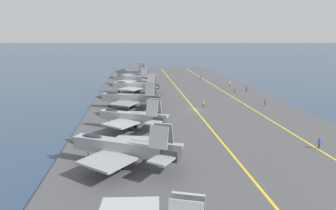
# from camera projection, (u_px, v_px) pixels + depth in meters

# --- Properties ---
(ground_plane) EXTENTS (2000.00, 2000.00, 0.00)m
(ground_plane) POSITION_uv_depth(u_px,v_px,m) (195.00, 111.00, 72.37)
(ground_plane) COLOR #2D425B
(carrier_deck) EXTENTS (217.67, 50.75, 0.40)m
(carrier_deck) POSITION_uv_depth(u_px,v_px,m) (195.00, 110.00, 72.33)
(carrier_deck) COLOR #4C4C4F
(carrier_deck) RESTS_ON ground
(deck_stripe_foul_line) EXTENTS (195.91, 1.19, 0.01)m
(deck_stripe_foul_line) POSITION_uv_depth(u_px,v_px,m) (250.00, 108.00, 73.72)
(deck_stripe_foul_line) COLOR yellow
(deck_stripe_foul_line) RESTS_ON carrier_deck
(deck_stripe_centerline) EXTENTS (195.91, 0.36, 0.01)m
(deck_stripe_centerline) POSITION_uv_depth(u_px,v_px,m) (195.00, 109.00, 72.28)
(deck_stripe_centerline) COLOR yellow
(deck_stripe_centerline) RESTS_ON carrier_deck
(parked_jet_second) EXTENTS (13.21, 17.20, 6.36)m
(parked_jet_second) POSITION_uv_depth(u_px,v_px,m) (120.00, 147.00, 39.94)
(parked_jet_second) COLOR #93999E
(parked_jet_second) RESTS_ON carrier_deck
(parked_jet_third) EXTENTS (12.12, 15.03, 6.22)m
(parked_jet_third) POSITION_uv_depth(u_px,v_px,m) (130.00, 117.00, 55.98)
(parked_jet_third) COLOR #9EA3A8
(parked_jet_third) RESTS_ON carrier_deck
(parked_jet_fourth) EXTENTS (13.46, 16.82, 6.40)m
(parked_jet_fourth) POSITION_uv_depth(u_px,v_px,m) (128.00, 98.00, 73.21)
(parked_jet_fourth) COLOR gray
(parked_jet_fourth) RESTS_ON carrier_deck
(parked_jet_fifth) EXTENTS (13.46, 17.23, 6.16)m
(parked_jet_fifth) POSITION_uv_depth(u_px,v_px,m) (134.00, 85.00, 92.55)
(parked_jet_fifth) COLOR #9EA3A8
(parked_jet_fifth) RESTS_ON carrier_deck
(parked_jet_sixth) EXTENTS (13.41, 17.18, 6.45)m
(parked_jet_sixth) POSITION_uv_depth(u_px,v_px,m) (131.00, 78.00, 108.88)
(parked_jet_sixth) COLOR #9EA3A8
(parked_jet_sixth) RESTS_ON carrier_deck
(parked_jet_seventh) EXTENTS (12.49, 15.01, 6.53)m
(parked_jet_seventh) POSITION_uv_depth(u_px,v_px,m) (131.00, 72.00, 126.81)
(parked_jet_seventh) COLOR gray
(parked_jet_seventh) RESTS_ON carrier_deck
(crew_green_vest) EXTENTS (0.45, 0.39, 1.68)m
(crew_green_vest) POSITION_uv_depth(u_px,v_px,m) (235.00, 90.00, 94.04)
(crew_green_vest) COLOR #232328
(crew_green_vest) RESTS_ON carrier_deck
(crew_white_vest) EXTENTS (0.28, 0.39, 1.83)m
(crew_white_vest) POSITION_uv_depth(u_px,v_px,m) (230.00, 83.00, 106.58)
(crew_white_vest) COLOR #4C473D
(crew_white_vest) RESTS_ON carrier_deck
(crew_purple_vest) EXTENTS (0.40, 0.45, 1.77)m
(crew_purple_vest) POSITION_uv_depth(u_px,v_px,m) (201.00, 77.00, 124.67)
(crew_purple_vest) COLOR #383328
(crew_purple_vest) RESTS_ON carrier_deck
(crew_yellow_vest) EXTENTS (0.44, 0.46, 1.85)m
(crew_yellow_vest) POSITION_uv_depth(u_px,v_px,m) (203.00, 104.00, 73.70)
(crew_yellow_vest) COLOR #383328
(crew_yellow_vest) RESTS_ON carrier_deck
(crew_brown_vest) EXTENTS (0.41, 0.30, 1.80)m
(crew_brown_vest) POSITION_uv_depth(u_px,v_px,m) (265.00, 102.00, 75.87)
(crew_brown_vest) COLOR #4C473D
(crew_brown_vest) RESTS_ON carrier_deck
(crew_blue_vest) EXTENTS (0.35, 0.44, 1.76)m
(crew_blue_vest) POSITION_uv_depth(u_px,v_px,m) (319.00, 143.00, 46.43)
(crew_blue_vest) COLOR #383328
(crew_blue_vest) RESTS_ON carrier_deck
(crew_red_vest) EXTENTS (0.45, 0.38, 1.82)m
(crew_red_vest) POSITION_uv_depth(u_px,v_px,m) (246.00, 88.00, 95.89)
(crew_red_vest) COLOR #232328
(crew_red_vest) RESTS_ON carrier_deck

